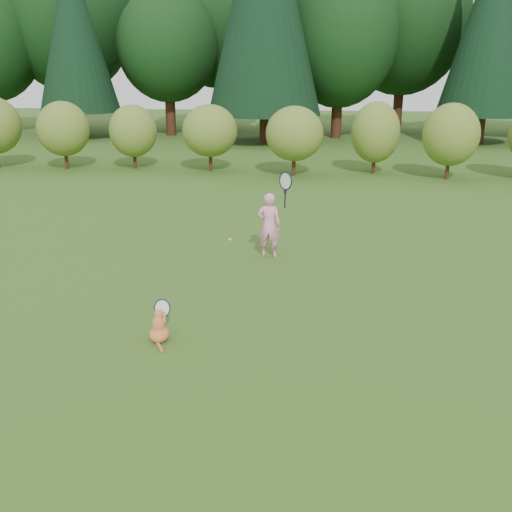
# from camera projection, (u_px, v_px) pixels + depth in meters

# --- Properties ---
(ground) EXTENTS (100.00, 100.00, 0.00)m
(ground) POSITION_uv_depth(u_px,v_px,m) (238.00, 311.00, 9.34)
(ground) COLOR #254E16
(ground) RESTS_ON ground
(shrub_row) EXTENTS (28.00, 3.00, 2.80)m
(shrub_row) POSITION_uv_depth(u_px,v_px,m) (292.00, 137.00, 21.17)
(shrub_row) COLOR #506B21
(shrub_row) RESTS_ON ground
(child) EXTENTS (0.75, 0.47, 2.06)m
(child) POSITION_uv_depth(u_px,v_px,m) (270.00, 224.00, 11.85)
(child) COLOR pink
(child) RESTS_ON ground
(cat) EXTENTS (0.37, 0.73, 0.66)m
(cat) POSITION_uv_depth(u_px,v_px,m) (159.00, 324.00, 8.25)
(cat) COLOR #C44E25
(cat) RESTS_ON ground
(tennis_ball) EXTENTS (0.06, 0.06, 0.06)m
(tennis_ball) POSITION_uv_depth(u_px,v_px,m) (230.00, 239.00, 10.65)
(tennis_ball) COLOR #CFD919
(tennis_ball) RESTS_ON ground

